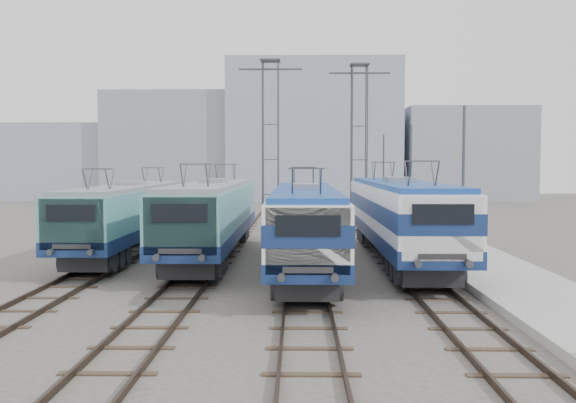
# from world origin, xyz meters

# --- Properties ---
(ground) EXTENTS (160.00, 160.00, 0.00)m
(ground) POSITION_xyz_m (0.00, 0.00, 0.00)
(ground) COLOR #514C47
(platform) EXTENTS (4.00, 70.00, 0.30)m
(platform) POSITION_xyz_m (10.20, 8.00, 0.15)
(platform) COLOR #9E9E99
(platform) RESTS_ON ground
(locomotive_far_left) EXTENTS (2.77, 17.47, 3.29)m
(locomotive_far_left) POSITION_xyz_m (-6.75, 9.03, 2.18)
(locomotive_far_left) COLOR navy
(locomotive_far_left) RESTS_ON ground
(locomotive_center_left) EXTENTS (2.90, 18.33, 3.45)m
(locomotive_center_left) POSITION_xyz_m (-2.25, 7.71, 2.28)
(locomotive_center_left) COLOR navy
(locomotive_center_left) RESTS_ON ground
(locomotive_center_right) EXTENTS (2.80, 17.71, 3.33)m
(locomotive_center_right) POSITION_xyz_m (2.25, 3.71, 2.26)
(locomotive_center_right) COLOR navy
(locomotive_center_right) RESTS_ON ground
(locomotive_far_right) EXTENTS (2.97, 18.82, 3.54)m
(locomotive_far_right) POSITION_xyz_m (6.75, 6.55, 2.39)
(locomotive_far_right) COLOR navy
(locomotive_far_right) RESTS_ON ground
(catenary_tower_west) EXTENTS (4.50, 1.20, 12.00)m
(catenary_tower_west) POSITION_xyz_m (0.00, 22.00, 6.64)
(catenary_tower_west) COLOR #3F4247
(catenary_tower_west) RESTS_ON ground
(catenary_tower_east) EXTENTS (4.50, 1.20, 12.00)m
(catenary_tower_east) POSITION_xyz_m (6.50, 24.00, 6.64)
(catenary_tower_east) COLOR #3F4247
(catenary_tower_east) RESTS_ON ground
(mast_front) EXTENTS (0.12, 0.12, 7.00)m
(mast_front) POSITION_xyz_m (8.60, 2.00, 3.50)
(mast_front) COLOR #3F4247
(mast_front) RESTS_ON ground
(mast_mid) EXTENTS (0.12, 0.12, 7.00)m
(mast_mid) POSITION_xyz_m (8.60, 14.00, 3.50)
(mast_mid) COLOR #3F4247
(mast_mid) RESTS_ON ground
(mast_rear) EXTENTS (0.12, 0.12, 7.00)m
(mast_rear) POSITION_xyz_m (8.60, 26.00, 3.50)
(mast_rear) COLOR #3F4247
(mast_rear) RESTS_ON ground
(building_west) EXTENTS (18.00, 12.00, 14.00)m
(building_west) POSITION_xyz_m (-14.00, 62.00, 7.00)
(building_west) COLOR #8B919D
(building_west) RESTS_ON ground
(building_center) EXTENTS (22.00, 14.00, 18.00)m
(building_center) POSITION_xyz_m (4.00, 62.00, 9.00)
(building_center) COLOR #8F9CAF
(building_center) RESTS_ON ground
(building_east) EXTENTS (16.00, 12.00, 12.00)m
(building_east) POSITION_xyz_m (24.00, 62.00, 6.00)
(building_east) COLOR #8B919D
(building_east) RESTS_ON ground
(building_far_west) EXTENTS (14.00, 10.00, 10.00)m
(building_far_west) POSITION_xyz_m (-30.00, 62.00, 5.00)
(building_far_west) COLOR #8F9CAF
(building_far_west) RESTS_ON ground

